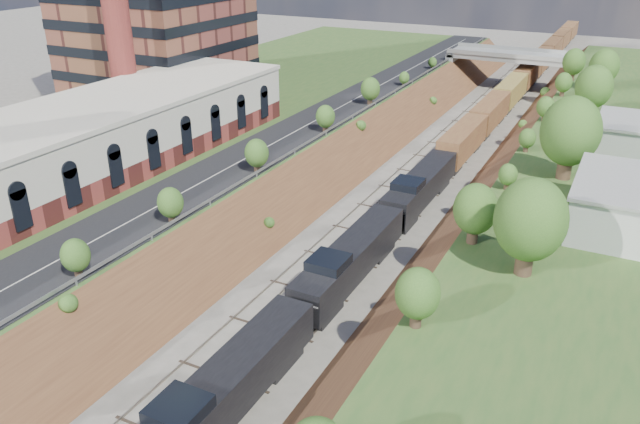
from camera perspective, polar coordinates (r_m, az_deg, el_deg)
platform_left at (r=87.53m, az=-13.51°, el=6.48°), size 44.00×180.00×5.00m
embankment_left at (r=76.60m, az=-0.53°, el=2.60°), size 10.00×180.00×10.00m
embankment_right at (r=70.03m, az=15.65°, el=-0.54°), size 10.00×180.00×10.00m
rail_left_track at (r=73.35m, az=5.30°, el=1.54°), size 1.58×180.00×0.18m
rail_right_track at (r=71.78m, az=9.14°, el=0.80°), size 1.58×180.00×0.18m
road at (r=76.95m, az=-3.54°, el=6.65°), size 8.00×180.00×0.10m
guardrail at (r=74.72m, az=-0.90°, el=6.55°), size 0.10×171.00×0.70m
commercial_building at (r=67.62m, az=-22.57°, el=5.34°), size 14.30×62.30×7.00m
overpass at (r=129.11m, az=17.20°, el=12.86°), size 24.50×8.30×7.40m
white_building_near at (r=59.10m, az=26.53°, el=0.41°), size 9.00×12.00×4.00m
white_building_far at (r=80.04m, az=26.84°, el=6.05°), size 8.00×10.00×3.60m
tree_right_large at (r=47.34m, az=18.69°, el=-0.74°), size 5.25×5.25×7.61m
tree_left_crest at (r=46.11m, az=-25.26°, el=-5.87°), size 2.45×2.45×3.55m
freight_train at (r=115.78m, az=16.98°, el=10.46°), size 2.98×183.80×4.55m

